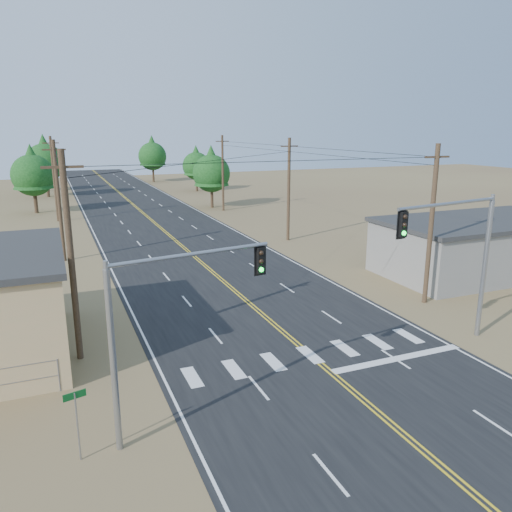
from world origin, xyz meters
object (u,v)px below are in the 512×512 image
signal_mast_left (163,314)px  signal_mast_right (463,246)px  building_right (479,247)px  street_sign (76,415)px

signal_mast_left → signal_mast_right: bearing=-1.5°
building_right → street_sign: size_ratio=5.90×
building_right → signal_mast_right: bearing=-140.0°
signal_mast_right → street_sign: signal_mast_right is taller
signal_mast_left → building_right: bearing=14.2°
building_right → signal_mast_left: signal_mast_left is taller
building_right → signal_mast_right: size_ratio=1.97×
street_sign → signal_mast_right: bearing=-7.3°
signal_mast_right → building_right: bearing=31.0°
building_right → signal_mast_left: size_ratio=2.21×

